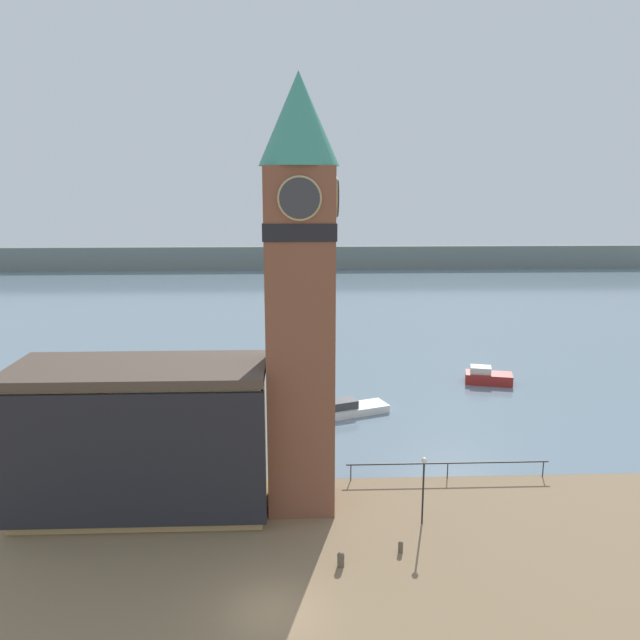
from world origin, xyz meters
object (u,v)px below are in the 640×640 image
mooring_bollard_far (341,559)px  lamp_post (424,478)px  boat_near (349,408)px  mooring_bollard_near (401,546)px  pier_building (142,438)px  boat_far (487,377)px  clock_tower (300,289)px

mooring_bollard_far → lamp_post: (4.74, 3.75, 2.32)m
boat_near → mooring_bollard_near: bearing=-107.6°
mooring_bollard_far → pier_building: bearing=150.8°
boat_far → mooring_bollard_near: boat_far is taller
pier_building → lamp_post: (15.56, -2.31, -1.55)m
clock_tower → mooring_bollard_near: bearing=-46.3°
clock_tower → boat_far: bearing=51.0°
clock_tower → boat_near: (4.03, 14.31, -12.22)m
lamp_post → mooring_bollard_near: bearing=-121.5°
boat_near → lamp_post: 17.23m
mooring_bollard_near → lamp_post: lamp_post is taller
mooring_bollard_near → pier_building: bearing=160.4°
clock_tower → mooring_bollard_far: 13.92m
mooring_bollard_near → boat_near: bearing=92.8°
mooring_bollard_far → lamp_post: size_ratio=0.20×
mooring_bollard_near → mooring_bollard_far: 3.31m
mooring_bollard_far → boat_near: bearing=84.0°
boat_near → mooring_bollard_far: 20.74m
boat_near → pier_building: bearing=-152.0°
boat_near → mooring_bollard_near: 19.55m
lamp_post → boat_near: bearing=98.7°
boat_near → clock_tower: bearing=-126.1°
boat_far → mooring_bollard_near: 29.81m
boat_near → lamp_post: size_ratio=1.59×
boat_near → boat_far: bearing=8.4°
lamp_post → clock_tower: bearing=158.7°
clock_tower → pier_building: (-8.96, -0.26, -8.39)m
clock_tower → boat_near: bearing=74.3°
pier_building → lamp_post: size_ratio=3.63×
pier_building → mooring_bollard_near: (13.93, -4.95, -3.96)m
clock_tower → boat_far: 30.50m
clock_tower → boat_near: clock_tower is taller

